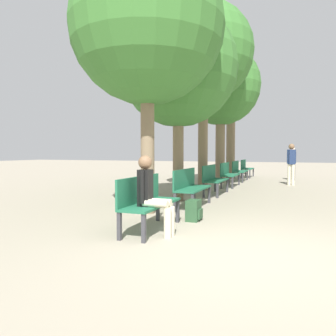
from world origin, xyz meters
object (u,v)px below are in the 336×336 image
at_px(bench_row_1, 190,185).
at_px(bench_row_4, 238,169).
at_px(tree_row_0, 147,28).
at_px(pedestrian_near, 291,161).
at_px(person_seated, 152,193).
at_px(tree_row_3, 221,87).
at_px(tree_row_4, 231,87).
at_px(bench_row_3, 228,173).
at_px(tree_row_1, 178,68).
at_px(bench_row_2, 213,178).
at_px(bench_row_5, 246,167).
at_px(backpack, 194,210).
at_px(tree_row_2, 203,53).
at_px(pedestrian_mid, 292,161).
at_px(bench_row_0, 146,199).

bearing_deg(bench_row_1, bench_row_4, 90.00).
bearing_deg(tree_row_0, pedestrian_near, 68.91).
distance_m(person_seated, pedestrian_near, 9.54).
relative_size(tree_row_3, tree_row_4, 0.97).
height_order(bench_row_1, tree_row_3, tree_row_3).
xyz_separation_m(bench_row_3, tree_row_1, (-0.63, -4.07, 3.12)).
height_order(bench_row_2, pedestrian_near, pedestrian_near).
distance_m(bench_row_3, bench_row_5, 5.03).
relative_size(bench_row_2, backpack, 3.91).
bearing_deg(tree_row_2, tree_row_3, 90.00).
relative_size(bench_row_3, tree_row_4, 0.26).
height_order(bench_row_5, tree_row_2, tree_row_2).
xyz_separation_m(bench_row_3, person_seated, (0.24, -7.86, 0.16)).
distance_m(bench_row_5, person_seated, 12.90).
distance_m(bench_row_5, pedestrian_near, 4.27).
distance_m(tree_row_1, pedestrian_mid, 8.87).
bearing_deg(pedestrian_near, bench_row_4, 154.96).
xyz_separation_m(bench_row_2, tree_row_0, (-0.63, -3.60, 3.49)).
relative_size(bench_row_5, pedestrian_near, 0.96).
bearing_deg(tree_row_2, person_seated, -82.24).
relative_size(tree_row_4, pedestrian_mid, 3.85).
bearing_deg(tree_row_1, pedestrian_near, 62.14).
relative_size(bench_row_5, tree_row_3, 0.27).
bearing_deg(bench_row_5, person_seated, -88.92).
height_order(bench_row_4, pedestrian_mid, pedestrian_mid).
distance_m(person_seated, pedestrian_mid, 11.88).
distance_m(bench_row_3, tree_row_0, 7.07).
distance_m(pedestrian_near, pedestrian_mid, 2.38).
bearing_deg(pedestrian_near, bench_row_2, -119.92).
bearing_deg(tree_row_4, bench_row_5, 58.43).
height_order(bench_row_0, bench_row_1, same).
height_order(bench_row_1, pedestrian_mid, pedestrian_mid).
xyz_separation_m(bench_row_4, backpack, (0.55, -9.05, -0.34)).
xyz_separation_m(tree_row_4, pedestrian_mid, (2.95, -0.17, -3.72)).
relative_size(tree_row_0, tree_row_1, 1.08).
height_order(backpack, pedestrian_mid, pedestrian_mid).
distance_m(bench_row_3, pedestrian_mid, 4.49).
bearing_deg(tree_row_2, tree_row_4, 90.00).
bearing_deg(bench_row_3, person_seated, -88.23).
xyz_separation_m(bench_row_4, bench_row_5, (0.00, 2.52, 0.00)).
height_order(tree_row_3, tree_row_4, tree_row_4).
xyz_separation_m(bench_row_1, pedestrian_mid, (2.32, 8.86, 0.37)).
xyz_separation_m(bench_row_4, tree_row_2, (-0.63, -3.94, 4.25)).
xyz_separation_m(bench_row_0, bench_row_1, (0.00, 2.52, 0.00)).
xyz_separation_m(bench_row_3, pedestrian_mid, (2.32, 3.83, 0.37)).
height_order(bench_row_1, bench_row_2, same).
distance_m(tree_row_1, backpack, 4.41).
height_order(tree_row_1, tree_row_2, tree_row_2).
xyz_separation_m(bench_row_4, pedestrian_near, (2.28, -1.07, 0.42)).
relative_size(bench_row_4, pedestrian_mid, 1.02).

